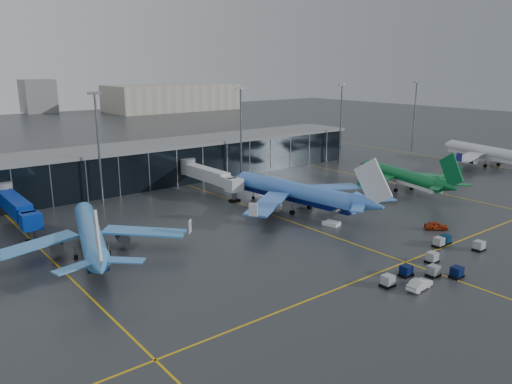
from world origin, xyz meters
TOP-DOWN VIEW (x-y plane):
  - ground at (0.00, 0.00)m, footprint 600.00×600.00m
  - terminal_pier at (0.00, 62.00)m, footprint 142.00×17.00m
  - jet_bridges at (-35.00, 42.99)m, footprint 94.00×27.50m
  - flood_masts at (5.00, 50.00)m, footprint 203.00×0.50m
  - distant_hangars at (49.94, 270.08)m, footprint 260.00×71.00m
  - taxi_lines at (10.00, 10.61)m, footprint 220.00×120.00m
  - airliner_arkefly at (-28.78, 20.35)m, footprint 42.65×45.86m
  - airliner_klm_near at (16.25, 18.76)m, footprint 43.13×47.75m
  - airliner_aer_lingus at (50.56, 15.90)m, footprint 41.26×44.56m
  - airliner_ba at (99.19, 17.97)m, footprint 46.67×50.38m
  - baggage_carts at (13.27, -18.44)m, footprint 26.48×10.69m
  - mobile_airstair at (14.74, 5.94)m, footprint 2.97×3.67m
  - service_van_red at (28.78, -8.60)m, footprint 4.60×4.33m
  - service_van_white at (2.94, -22.36)m, footprint 4.90×2.07m

SIDE VIEW (x-z plane):
  - ground at x=0.00m, z-range 0.00..0.00m
  - taxi_lines at x=10.00m, z-range 0.00..0.02m
  - baggage_carts at x=13.27m, z-range -0.09..1.61m
  - service_van_red at x=28.78m, z-range 0.00..1.54m
  - mobile_airstair at x=14.74m, z-range -0.95..2.49m
  - service_van_white at x=2.94m, z-range 0.00..1.57m
  - jet_bridges at x=-35.00m, z-range 0.95..8.15m
  - terminal_pier at x=0.00m, z-range 0.07..10.77m
  - airliner_aer_lingus at x=50.56m, z-range 0.00..11.54m
  - airliner_arkefly at x=-28.78m, z-range 0.00..11.73m
  - airliner_ba at x=99.19m, z-range 0.00..13.03m
  - airliner_klm_near at x=16.25m, z-range 0.00..13.36m
  - distant_hangars at x=49.94m, z-range -2.21..19.79m
  - flood_masts at x=5.00m, z-range 1.06..26.56m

